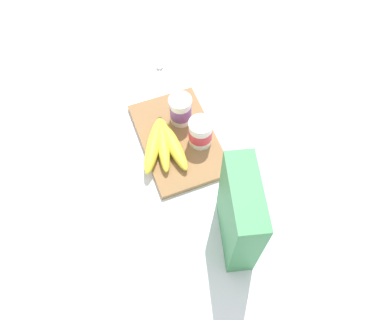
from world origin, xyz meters
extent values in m
plane|color=white|center=(0.00, 0.00, 0.00)|extent=(2.40, 2.40, 0.00)
cube|color=olive|center=(0.00, 0.00, 0.01)|extent=(0.33, 0.21, 0.02)
cube|color=#38844C|center=(0.32, 0.03, 0.13)|extent=(0.19, 0.11, 0.27)
cylinder|color=white|center=(-0.06, 0.03, 0.06)|extent=(0.06, 0.06, 0.09)
cylinder|color=#7A4C99|center=(-0.06, 0.03, 0.06)|extent=(0.06, 0.06, 0.04)
cylinder|color=silver|center=(-0.06, 0.03, 0.11)|extent=(0.07, 0.07, 0.00)
cylinder|color=white|center=(0.03, 0.05, 0.06)|extent=(0.07, 0.07, 0.08)
cylinder|color=#DB384C|center=(0.03, 0.05, 0.06)|extent=(0.07, 0.07, 0.04)
cylinder|color=silver|center=(0.03, 0.05, 0.10)|extent=(0.07, 0.07, 0.00)
ellipsoid|color=yellow|center=(0.01, -0.08, 0.04)|extent=(0.18, 0.12, 0.04)
ellipsoid|color=yellow|center=(0.02, -0.05, 0.03)|extent=(0.18, 0.07, 0.03)
ellipsoid|color=yellow|center=(0.03, -0.03, 0.04)|extent=(0.19, 0.05, 0.04)
cylinder|color=brown|center=(-0.07, -0.03, 0.03)|extent=(0.01, 0.01, 0.02)
cylinder|color=silver|center=(-0.24, 0.02, 0.00)|extent=(0.11, 0.05, 0.01)
ellipsoid|color=silver|center=(-0.30, 0.04, 0.01)|extent=(0.04, 0.04, 0.01)
camera|label=1|loc=(0.57, -0.18, 0.92)|focal=34.99mm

